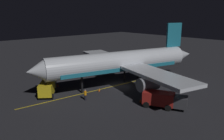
{
  "coord_description": "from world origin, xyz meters",
  "views": [
    {
      "loc": [
        -28.55,
        28.22,
        13.26
      ],
      "look_at": [
        0.0,
        2.0,
        3.5
      ],
      "focal_mm": 36.24,
      "sensor_mm": 36.0,
      "label": 1
    }
  ],
  "objects_px": {
    "airliner": "(123,62)",
    "traffic_cone_under_wing": "(99,90)",
    "traffic_cone_near_left": "(140,101)",
    "traffic_cone_near_right": "(58,85)",
    "ground_crew_worker": "(85,95)",
    "catering_truck": "(163,100)",
    "baggage_truck": "(48,88)"
  },
  "relations": [
    {
      "from": "airliner",
      "to": "traffic_cone_under_wing",
      "type": "height_order",
      "value": "airliner"
    },
    {
      "from": "traffic_cone_near_left",
      "to": "traffic_cone_near_right",
      "type": "bearing_deg",
      "value": 19.64
    },
    {
      "from": "traffic_cone_near_right",
      "to": "ground_crew_worker",
      "type": "bearing_deg",
      "value": 179.07
    },
    {
      "from": "airliner",
      "to": "traffic_cone_near_left",
      "type": "distance_m",
      "value": 9.46
    },
    {
      "from": "traffic_cone_under_wing",
      "to": "catering_truck",
      "type": "bearing_deg",
      "value": -168.48
    },
    {
      "from": "ground_crew_worker",
      "to": "traffic_cone_near_right",
      "type": "relative_size",
      "value": 3.16
    },
    {
      "from": "traffic_cone_under_wing",
      "to": "traffic_cone_near_right",
      "type": "bearing_deg",
      "value": 29.76
    },
    {
      "from": "baggage_truck",
      "to": "traffic_cone_near_left",
      "type": "xyz_separation_m",
      "value": [
        -12.64,
        -8.83,
        -0.95
      ]
    },
    {
      "from": "traffic_cone_near_left",
      "to": "airliner",
      "type": "bearing_deg",
      "value": -26.15
    },
    {
      "from": "ground_crew_worker",
      "to": "traffic_cone_near_left",
      "type": "height_order",
      "value": "ground_crew_worker"
    },
    {
      "from": "catering_truck",
      "to": "traffic_cone_near_right",
      "type": "relative_size",
      "value": 11.77
    },
    {
      "from": "ground_crew_worker",
      "to": "airliner",
      "type": "bearing_deg",
      "value": -83.27
    },
    {
      "from": "airliner",
      "to": "baggage_truck",
      "type": "relative_size",
      "value": 5.75
    },
    {
      "from": "baggage_truck",
      "to": "catering_truck",
      "type": "distance_m",
      "value": 18.77
    },
    {
      "from": "baggage_truck",
      "to": "traffic_cone_under_wing",
      "type": "bearing_deg",
      "value": -120.6
    },
    {
      "from": "airliner",
      "to": "catering_truck",
      "type": "height_order",
      "value": "airliner"
    },
    {
      "from": "traffic_cone_near_right",
      "to": "traffic_cone_under_wing",
      "type": "bearing_deg",
      "value": -150.24
    },
    {
      "from": "airliner",
      "to": "traffic_cone_under_wing",
      "type": "bearing_deg",
      "value": 82.61
    },
    {
      "from": "baggage_truck",
      "to": "traffic_cone_near_right",
      "type": "bearing_deg",
      "value": -50.21
    },
    {
      "from": "traffic_cone_near_left",
      "to": "ground_crew_worker",
      "type": "bearing_deg",
      "value": 41.11
    },
    {
      "from": "catering_truck",
      "to": "ground_crew_worker",
      "type": "bearing_deg",
      "value": 33.89
    },
    {
      "from": "catering_truck",
      "to": "baggage_truck",
      "type": "bearing_deg",
      "value": 31.47
    },
    {
      "from": "airliner",
      "to": "catering_truck",
      "type": "distance_m",
      "value": 11.77
    },
    {
      "from": "baggage_truck",
      "to": "traffic_cone_near_left",
      "type": "distance_m",
      "value": 15.45
    },
    {
      "from": "traffic_cone_near_right",
      "to": "traffic_cone_under_wing",
      "type": "height_order",
      "value": "same"
    },
    {
      "from": "catering_truck",
      "to": "traffic_cone_under_wing",
      "type": "height_order",
      "value": "catering_truck"
    },
    {
      "from": "airliner",
      "to": "catering_truck",
      "type": "xyz_separation_m",
      "value": [
        -10.95,
        2.75,
        -3.34
      ]
    },
    {
      "from": "traffic_cone_near_left",
      "to": "baggage_truck",
      "type": "bearing_deg",
      "value": 34.96
    },
    {
      "from": "airliner",
      "to": "catering_truck",
      "type": "relative_size",
      "value": 5.18
    },
    {
      "from": "baggage_truck",
      "to": "traffic_cone_near_left",
      "type": "height_order",
      "value": "baggage_truck"
    },
    {
      "from": "traffic_cone_near_right",
      "to": "baggage_truck",
      "type": "bearing_deg",
      "value": 129.79
    },
    {
      "from": "ground_crew_worker",
      "to": "traffic_cone_near_left",
      "type": "bearing_deg",
      "value": -138.89
    }
  ]
}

